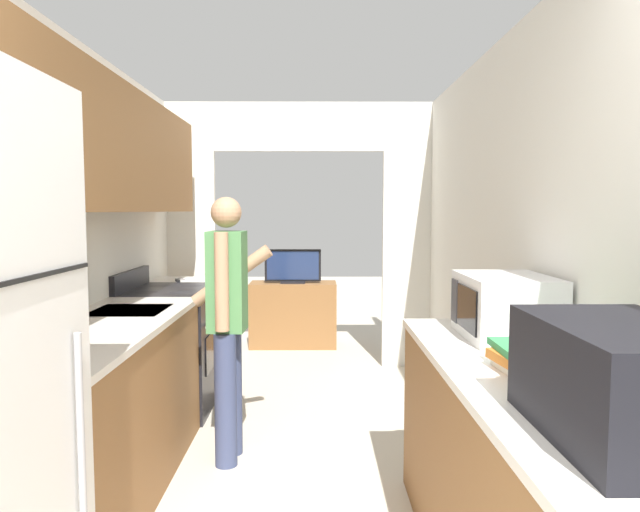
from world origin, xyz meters
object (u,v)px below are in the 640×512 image
Objects in this scene: microwave at (505,307)px; television at (293,267)px; range_oven at (171,348)px; knife at (179,280)px; person at (228,322)px; tv_cabinet at (293,314)px; suitcase at (623,381)px; book_stack at (529,358)px.

television is at bearing 107.40° from microwave.
range_oven is 3.49× the size of knife.
person reaches higher than tv_cabinet.
knife is at bearing -120.69° from tv_cabinet.
television is at bearing 35.21° from knife.
suitcase is 2.09× the size of knife.
range_oven is 0.67m from knife.
suitcase is at bearing -77.82° from tv_cabinet.
television is (0.27, 2.84, 0.05)m from person.
television is (0.84, 1.94, 0.43)m from range_oven.
microwave reaches higher than television.
range_oven is 1.13m from person.
book_stack is 0.98× the size of knife.
suitcase is 1.17m from microwave.
book_stack is at bearing -78.01° from knife.
knife is (-1.92, 3.30, -0.14)m from suitcase.
tv_cabinet is 3.14× the size of knife.
book_stack is at bearing -76.26° from tv_cabinet.
microwave reaches higher than knife.
range_oven is 0.67× the size of person.
book_stack is (1.30, -1.31, 0.12)m from person.
book_stack is at bearing -132.32° from person.
range_oven is 3.44m from suitcase.
suitcase is (1.88, -2.82, 0.60)m from range_oven.
knife is at bearing 27.01° from person.
range_oven reaches higher than knife.
range_oven reaches higher than book_stack.
microwave is at bearing -72.60° from television.
person is 2.57× the size of television.
microwave is (1.97, -1.65, 0.59)m from range_oven.
microwave is at bearing 85.69° from suitcase.
book_stack is 0.31× the size of tv_cabinet.
knife reaches higher than tv_cabinet.
person is at bearing 151.82° from microwave.
tv_cabinet is 0.54m from television.
person is 1.60m from microwave.
microwave is at bearing -70.04° from knife.
microwave is 1.73× the size of knife.
tv_cabinet is (0.27, 2.88, -0.49)m from person.
person is 2.33m from suitcase.
microwave is 0.85× the size of television.
suitcase is 2.13× the size of book_stack.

